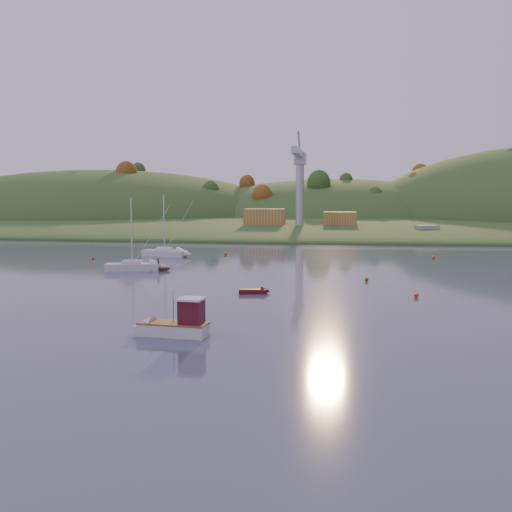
# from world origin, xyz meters

# --- Properties ---
(ground) EXTENTS (500.00, 500.00, 0.00)m
(ground) POSITION_xyz_m (0.00, 0.00, 0.00)
(ground) COLOR #333A54
(ground) RESTS_ON ground
(far_shore) EXTENTS (620.00, 220.00, 1.50)m
(far_shore) POSITION_xyz_m (0.00, 230.00, 0.00)
(far_shore) COLOR #2B481C
(far_shore) RESTS_ON ground
(shore_slope) EXTENTS (640.00, 150.00, 7.00)m
(shore_slope) POSITION_xyz_m (0.00, 165.00, 0.00)
(shore_slope) COLOR #2B481C
(shore_slope) RESTS_ON ground
(hill_left) EXTENTS (170.00, 140.00, 44.00)m
(hill_left) POSITION_xyz_m (-90.00, 200.00, 0.00)
(hill_left) COLOR #2B481C
(hill_left) RESTS_ON ground
(hill_center) EXTENTS (140.00, 120.00, 36.00)m
(hill_center) POSITION_xyz_m (10.00, 210.00, 0.00)
(hill_center) COLOR #2B481C
(hill_center) RESTS_ON ground
(hillside_trees) EXTENTS (280.00, 50.00, 32.00)m
(hillside_trees) POSITION_xyz_m (0.00, 185.00, 0.00)
(hillside_trees) COLOR #254619
(hillside_trees) RESTS_ON ground
(wharf) EXTENTS (42.00, 16.00, 2.40)m
(wharf) POSITION_xyz_m (5.00, 122.00, 1.20)
(wharf) COLOR slate
(wharf) RESTS_ON ground
(shed_west) EXTENTS (11.00, 8.00, 4.80)m
(shed_west) POSITION_xyz_m (-8.00, 123.00, 4.80)
(shed_west) COLOR olive
(shed_west) RESTS_ON wharf
(shed_east) EXTENTS (9.00, 7.00, 4.00)m
(shed_east) POSITION_xyz_m (13.00, 124.00, 4.40)
(shed_east) COLOR olive
(shed_east) RESTS_ON wharf
(dock_crane) EXTENTS (3.20, 28.00, 20.30)m
(dock_crane) POSITION_xyz_m (2.00, 118.39, 17.17)
(dock_crane) COLOR #B7B7BC
(dock_crane) RESTS_ON wharf
(fishing_boat) EXTENTS (6.41, 2.52, 3.99)m
(fishing_boat) POSITION_xyz_m (0.22, 5.04, 0.88)
(fishing_boat) COLOR silver
(fishing_boat) RESTS_ON ground
(sailboat_near) EXTENTS (7.94, 3.82, 10.59)m
(sailboat_near) POSITION_xyz_m (-16.44, 41.48, 0.70)
(sailboat_near) COLOR silver
(sailboat_near) RESTS_ON ground
(sailboat_far) EXTENTS (8.33, 3.91, 11.12)m
(sailboat_far) POSITION_xyz_m (-17.90, 61.25, 0.72)
(sailboat_far) COLOR silver
(sailboat_far) RESTS_ON ground
(canoe) EXTENTS (3.95, 3.15, 0.73)m
(canoe) POSITION_xyz_m (-12.72, 41.96, 0.37)
(canoe) COLOR #967F52
(canoe) RESTS_ON ground
(paddler) EXTENTS (0.48, 0.63, 1.56)m
(paddler) POSITION_xyz_m (-12.72, 41.96, 0.78)
(paddler) COLOR black
(paddler) RESTS_ON ground
(red_tender) EXTENTS (3.65, 1.75, 1.19)m
(red_tender) POSITION_xyz_m (4.35, 24.96, 0.25)
(red_tender) COLOR #540C11
(red_tender) RESTS_ON ground
(work_vessel) EXTENTS (13.84, 9.61, 3.36)m
(work_vessel) POSITION_xyz_m (35.00, 113.63, 1.20)
(work_vessel) COLOR slate
(work_vessel) RESTS_ON ground
(buoy_0) EXTENTS (0.50, 0.50, 0.50)m
(buoy_0) POSITION_xyz_m (21.29, 24.81, 0.25)
(buoy_0) COLOR red
(buoy_0) RESTS_ON ground
(buoy_1) EXTENTS (0.50, 0.50, 0.50)m
(buoy_1) POSITION_xyz_m (16.58, 35.88, 0.25)
(buoy_1) COLOR red
(buoy_1) RESTS_ON ground
(buoy_2) EXTENTS (0.50, 0.50, 0.50)m
(buoy_2) POSITION_xyz_m (-28.26, 54.24, 0.25)
(buoy_2) COLOR red
(buoy_2) RESTS_ON ground
(buoy_3) EXTENTS (0.50, 0.50, 0.50)m
(buoy_3) POSITION_xyz_m (-7.51, 64.97, 0.25)
(buoy_3) COLOR red
(buoy_3) RESTS_ON ground
(buoy_4) EXTENTS (0.50, 0.50, 0.50)m
(buoy_4) POSITION_xyz_m (29.10, 64.18, 0.25)
(buoy_4) COLOR red
(buoy_4) RESTS_ON ground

